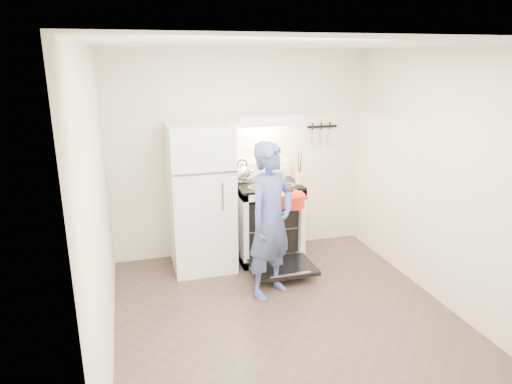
{
  "coord_description": "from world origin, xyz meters",
  "views": [
    {
      "loc": [
        -1.36,
        -3.53,
        2.41
      ],
      "look_at": [
        -0.05,
        1.0,
        1.0
      ],
      "focal_mm": 32.0,
      "sensor_mm": 36.0,
      "label": 1
    }
  ],
  "objects_px": {
    "stove_body": "(267,222)",
    "person": "(271,221)",
    "dutch_oven": "(292,201)",
    "tea_kettle": "(242,171)",
    "refrigerator": "(201,197)"
  },
  "relations": [
    {
      "from": "refrigerator",
      "to": "tea_kettle",
      "type": "xyz_separation_m",
      "value": [
        0.52,
        0.1,
        0.25
      ]
    },
    {
      "from": "stove_body",
      "to": "person",
      "type": "height_order",
      "value": "person"
    },
    {
      "from": "tea_kettle",
      "to": "person",
      "type": "bearing_deg",
      "value": -87.26
    },
    {
      "from": "stove_body",
      "to": "tea_kettle",
      "type": "height_order",
      "value": "tea_kettle"
    },
    {
      "from": "dutch_oven",
      "to": "tea_kettle",
      "type": "bearing_deg",
      "value": 123.46
    },
    {
      "from": "person",
      "to": "dutch_oven",
      "type": "xyz_separation_m",
      "value": [
        0.36,
        0.36,
        0.07
      ]
    },
    {
      "from": "stove_body",
      "to": "tea_kettle",
      "type": "bearing_deg",
      "value": 165.15
    },
    {
      "from": "tea_kettle",
      "to": "dutch_oven",
      "type": "distance_m",
      "value": 0.76
    },
    {
      "from": "refrigerator",
      "to": "dutch_oven",
      "type": "xyz_separation_m",
      "value": [
        0.92,
        -0.51,
        0.03
      ]
    },
    {
      "from": "refrigerator",
      "to": "stove_body",
      "type": "distance_m",
      "value": 0.9
    },
    {
      "from": "stove_body",
      "to": "person",
      "type": "bearing_deg",
      "value": -105.32
    },
    {
      "from": "person",
      "to": "dutch_oven",
      "type": "relative_size",
      "value": 4.48
    },
    {
      "from": "person",
      "to": "dutch_oven",
      "type": "height_order",
      "value": "person"
    },
    {
      "from": "tea_kettle",
      "to": "person",
      "type": "height_order",
      "value": "person"
    },
    {
      "from": "refrigerator",
      "to": "dutch_oven",
      "type": "height_order",
      "value": "refrigerator"
    }
  ]
}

